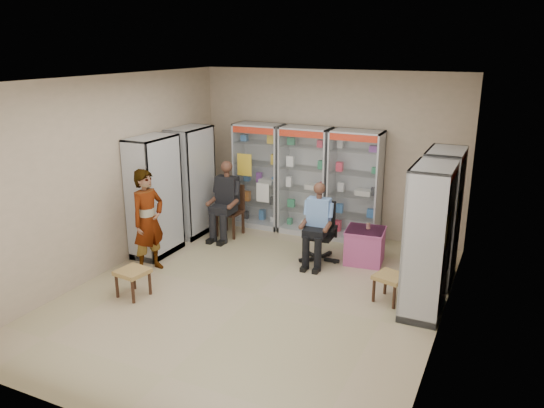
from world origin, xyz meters
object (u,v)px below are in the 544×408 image
at_px(pink_trunk, 365,246).
at_px(standing_man, 148,221).
at_px(cabinet_right_far, 440,217).
at_px(cabinet_right_near, 428,241).
at_px(woven_stool_b, 133,283).
at_px(cabinet_left_far, 191,182).
at_px(cabinet_back_right, 355,187).
at_px(wooden_chair, 230,211).
at_px(cabinet_back_left, 259,176).
at_px(office_chair, 320,232).
at_px(cabinet_left_near, 154,197).
at_px(cabinet_back_mid, 305,181).
at_px(woven_stool_a, 390,288).
at_px(seated_shopkeeper, 319,225).

relative_size(pink_trunk, standing_man, 0.36).
bearing_deg(cabinet_right_far, cabinet_right_near, -180.00).
xyz_separation_m(cabinet_right_near, pink_trunk, (-1.16, 1.30, -0.72)).
bearing_deg(woven_stool_b, standing_man, 112.13).
relative_size(cabinet_right_near, pink_trunk, 3.41).
relative_size(cabinet_right_near, cabinet_left_far, 1.00).
height_order(cabinet_back_right, wooden_chair, cabinet_back_right).
bearing_deg(cabinet_left_far, cabinet_back_left, 135.00).
xyz_separation_m(office_chair, pink_trunk, (0.69, 0.27, -0.21)).
xyz_separation_m(cabinet_back_right, wooden_chair, (-2.15, -0.73, -0.53)).
xyz_separation_m(cabinet_back_left, wooden_chair, (-0.25, -0.73, -0.53)).
height_order(cabinet_left_near, woven_stool_b, cabinet_left_near).
xyz_separation_m(cabinet_back_mid, office_chair, (0.74, -1.19, -0.50)).
bearing_deg(standing_man, cabinet_left_far, 21.89).
relative_size(cabinet_back_right, woven_stool_a, 5.08).
distance_m(cabinet_back_right, cabinet_right_far, 1.98).
bearing_deg(cabinet_left_near, woven_stool_a, 88.68).
distance_m(cabinet_left_far, office_chair, 2.68).
height_order(cabinet_right_near, woven_stool_a, cabinet_right_near).
xyz_separation_m(cabinet_left_near, wooden_chair, (0.68, 1.30, -0.53)).
bearing_deg(wooden_chair, woven_stool_b, -89.96).
relative_size(cabinet_back_mid, pink_trunk, 3.41).
xyz_separation_m(seated_shopkeeper, woven_stool_a, (1.38, -0.88, -0.43)).
bearing_deg(cabinet_left_near, cabinet_right_near, 87.43).
xyz_separation_m(cabinet_right_far, woven_stool_a, (-0.46, -0.99, -0.80)).
distance_m(cabinet_back_mid, cabinet_right_near, 3.41).
relative_size(cabinet_back_mid, cabinet_right_near, 1.00).
relative_size(cabinet_left_far, office_chair, 2.02).
relative_size(cabinet_left_near, office_chair, 2.02).
relative_size(seated_shopkeeper, standing_man, 0.78).
bearing_deg(cabinet_back_mid, seated_shopkeeper, -59.32).
distance_m(cabinet_back_right, cabinet_right_near, 2.76).
height_order(cabinet_left_far, wooden_chair, cabinet_left_far).
xyz_separation_m(cabinet_right_far, seated_shopkeeper, (-1.84, -0.11, -0.37)).
relative_size(cabinet_back_mid, woven_stool_a, 5.08).
bearing_deg(cabinet_back_left, wooden_chair, -108.90).
height_order(cabinet_right_near, wooden_chair, cabinet_right_near).
height_order(wooden_chair, standing_man, standing_man).
bearing_deg(cabinet_back_left, cabinet_left_near, -114.61).
height_order(cabinet_right_far, office_chair, cabinet_right_far).
bearing_deg(cabinet_back_mid, woven_stool_a, -45.08).
xyz_separation_m(cabinet_back_left, cabinet_back_mid, (0.95, 0.00, 0.00)).
bearing_deg(cabinet_left_far, office_chair, 84.28).
distance_m(cabinet_left_far, standing_man, 1.77).
relative_size(office_chair, seated_shopkeeper, 0.79).
bearing_deg(woven_stool_b, cabinet_left_near, 114.91).
height_order(cabinet_back_mid, cabinet_left_far, same).
relative_size(cabinet_right_far, seated_shopkeeper, 1.58).
bearing_deg(pink_trunk, woven_stool_a, -59.91).
xyz_separation_m(cabinet_back_left, cabinet_left_far, (-0.93, -0.93, 0.00)).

